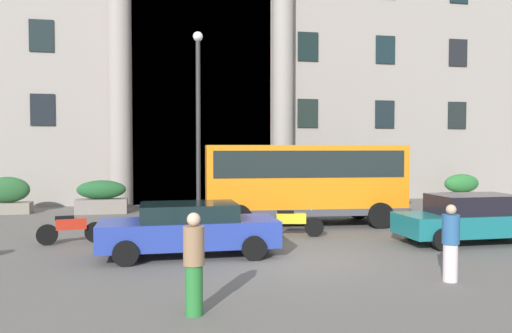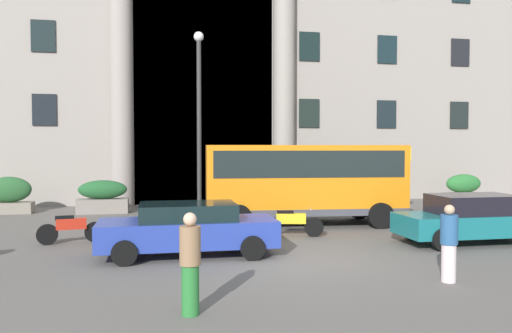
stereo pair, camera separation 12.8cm
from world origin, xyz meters
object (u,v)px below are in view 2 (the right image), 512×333
object	(u,v)px
hedge_planter_far_west	(300,189)
pedestrian_woman_with_bag	(449,243)
scooter_by_planter	(472,217)
lamppost_plaza_centre	(199,109)
hedge_planter_far_east	(463,189)
motorcycle_near_kerb	(70,228)
hedge_planter_west	(9,196)
white_taxi_kerbside	(473,218)
hedge_planter_entrance_left	(363,189)
parked_coupe_end	(188,228)
motorcycle_far_end	(290,222)
bus_stop_sign	(406,173)
pedestrian_man_crossing	(190,263)
orange_minibus	(304,177)
hedge_planter_east	(103,197)

from	to	relation	value
hedge_planter_far_west	pedestrian_woman_with_bag	xyz separation A→B (m)	(-0.58, -13.28, -0.00)
scooter_by_planter	lamppost_plaza_centre	xyz separation A→B (m)	(-8.68, 5.66, 3.92)
hedge_planter_far_east	scooter_by_planter	size ratio (longest dim) A/B	0.96
motorcycle_near_kerb	pedestrian_woman_with_bag	xyz separation A→B (m)	(8.53, -5.96, 0.36)
hedge_planter_far_east	hedge_planter_west	size ratio (longest dim) A/B	1.01
white_taxi_kerbside	hedge_planter_far_east	bearing A→B (deg)	57.95
hedge_planter_far_east	hedge_planter_entrance_left	xyz separation A→B (m)	(-5.40, -0.18, 0.13)
hedge_planter_far_west	hedge_planter_west	size ratio (longest dim) A/B	0.89
hedge_planter_far_west	pedestrian_woman_with_bag	size ratio (longest dim) A/B	1.04
hedge_planter_west	parked_coupe_end	world-z (taller)	hedge_planter_west
motorcycle_far_end	hedge_planter_far_east	bearing A→B (deg)	46.53
bus_stop_sign	pedestrian_man_crossing	world-z (taller)	bus_stop_sign
hedge_planter_west	lamppost_plaza_centre	world-z (taller)	lamppost_plaza_centre
bus_stop_sign	parked_coupe_end	xyz separation A→B (m)	(-9.36, -6.16, -1.02)
pedestrian_man_crossing	scooter_by_planter	bearing A→B (deg)	-14.94
hedge_planter_entrance_left	motorcycle_near_kerb	bearing A→B (deg)	-150.02
hedge_planter_far_east	motorcycle_near_kerb	world-z (taller)	hedge_planter_far_east
hedge_planter_far_west	parked_coupe_end	size ratio (longest dim) A/B	0.37
hedge_planter_far_east	pedestrian_woman_with_bag	size ratio (longest dim) A/B	1.18
scooter_by_planter	white_taxi_kerbside	bearing A→B (deg)	-122.69
orange_minibus	hedge_planter_west	bearing A→B (deg)	159.72
hedge_planter_far_west	hedge_planter_entrance_left	xyz separation A→B (m)	(3.05, -0.31, 0.01)
white_taxi_kerbside	scooter_by_planter	world-z (taller)	white_taxi_kerbside
white_taxi_kerbside	motorcycle_near_kerb	size ratio (longest dim) A/B	2.32
hedge_planter_east	scooter_by_planter	distance (m)	14.54
bus_stop_sign	scooter_by_planter	world-z (taller)	bus_stop_sign
orange_minibus	white_taxi_kerbside	bearing A→B (deg)	-43.93
white_taxi_kerbside	motorcycle_far_end	world-z (taller)	white_taxi_kerbside
hedge_planter_west	hedge_planter_far_east	bearing A→B (deg)	-0.65
scooter_by_planter	hedge_planter_far_west	bearing A→B (deg)	117.50
hedge_planter_far_east	lamppost_plaza_centre	xyz separation A→B (m)	(-13.31, -1.83, 3.68)
bus_stop_sign	hedge_planter_west	distance (m)	16.71
pedestrian_woman_with_bag	hedge_planter_west	bearing A→B (deg)	-112.43
motorcycle_near_kerb	bus_stop_sign	bearing A→B (deg)	7.90
hedge_planter_entrance_left	motorcycle_near_kerb	distance (m)	14.04
hedge_planter_entrance_left	hedge_planter_far_west	bearing A→B (deg)	174.23
motorcycle_near_kerb	pedestrian_woman_with_bag	size ratio (longest dim) A/B	1.17
hedge_planter_west	motorcycle_near_kerb	size ratio (longest dim) A/B	1.00
hedge_planter_far_west	pedestrian_man_crossing	bearing A→B (deg)	-112.90
pedestrian_man_crossing	parked_coupe_end	bearing A→B (deg)	37.87
hedge_planter_east	lamppost_plaza_centre	world-z (taller)	lamppost_plaza_centre
motorcycle_near_kerb	lamppost_plaza_centre	distance (m)	7.88
white_taxi_kerbside	pedestrian_woman_with_bag	distance (m)	4.85
hedge_planter_entrance_left	pedestrian_woman_with_bag	bearing A→B (deg)	-105.63
white_taxi_kerbside	pedestrian_man_crossing	size ratio (longest dim) A/B	2.54
pedestrian_woman_with_bag	bus_stop_sign	bearing A→B (deg)	-177.53
hedge_planter_far_west	motorcycle_far_end	bearing A→B (deg)	-108.40
pedestrian_man_crossing	lamppost_plaza_centre	size ratio (longest dim) A/B	0.23
hedge_planter_entrance_left	lamppost_plaza_centre	world-z (taller)	lamppost_plaza_centre
hedge_planter_west	lamppost_plaza_centre	size ratio (longest dim) A/B	0.25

